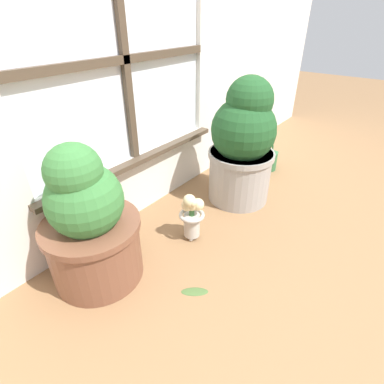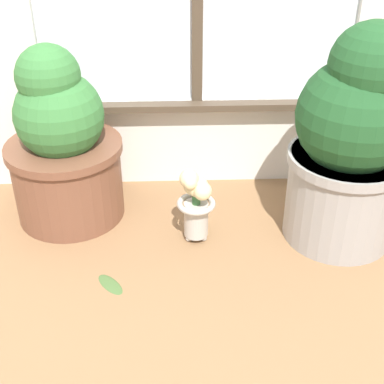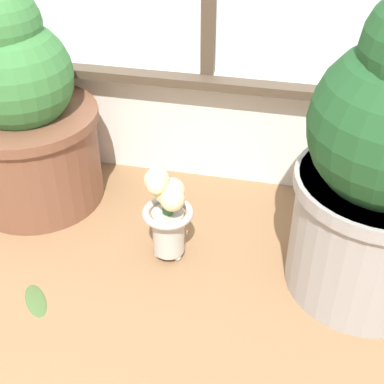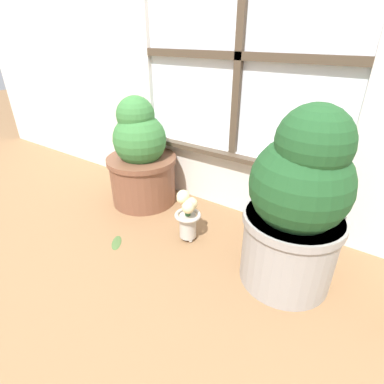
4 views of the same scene
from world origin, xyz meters
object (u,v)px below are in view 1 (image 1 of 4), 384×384
object	(u,v)px
flower_vase	(192,213)
potted_plant_left	(90,225)
potted_plant_right	(243,145)
watering_can	(269,160)

from	to	relation	value
flower_vase	potted_plant_left	bearing A→B (deg)	159.00
flower_vase	potted_plant_right	bearing A→B (deg)	1.23
potted_plant_left	potted_plant_right	distance (m)	0.91
potted_plant_left	watering_can	bearing A→B (deg)	-5.54
flower_vase	watering_can	xyz separation A→B (m)	(0.93, 0.03, -0.08)
flower_vase	watering_can	size ratio (longest dim) A/B	1.31
potted_plant_left	potted_plant_right	xyz separation A→B (m)	(0.90, -0.15, 0.08)
watering_can	potted_plant_right	bearing A→B (deg)	-177.19
potted_plant_right	flower_vase	distance (m)	0.50
potted_plant_right	watering_can	xyz separation A→B (m)	(0.46, 0.02, -0.27)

